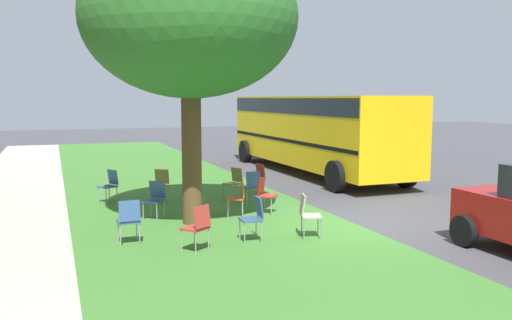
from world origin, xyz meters
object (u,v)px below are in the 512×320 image
Objects in this scene: street_tree at (190,19)px; chair_6 at (160,183)px; chair_5 at (254,215)px; chair_11 at (129,218)px; chair_7 at (234,181)px; chair_1 at (198,225)px; school_bus at (313,126)px; chair_0 at (110,183)px; chair_4 at (155,197)px; chair_8 at (308,212)px; chair_2 at (252,184)px; chair_3 at (257,176)px; chair_10 at (265,192)px; chair_9 at (239,195)px.

street_tree is 4.85m from chair_6.
chair_5 is 2.42m from chair_11.
chair_7 and chair_11 have the same top height.
chair_1 is 1.28m from chair_5.
street_tree is 0.60× the size of school_bus.
chair_0 is 1.00× the size of chair_4.
chair_7 is 1.00× the size of chair_11.
chair_7 is at bearing 1.16° from chair_8.
chair_1 is 1.00× the size of chair_4.
chair_7 is at bearing 17.66° from chair_2.
chair_2 is at bearing -51.71° from street_tree.
street_tree is 9.29m from school_bus.
chair_8 is (0.22, -2.34, 0.00)m from chair_1.
chair_3 is 1.13m from chair_7.
chair_0 is 5.50m from chair_1.
chair_5 and chair_11 have the same top height.
chair_3 and chair_10 have the same top height.
chair_4 is at bearing 4.55° from chair_1.
school_bus reaches higher than chair_2.
chair_1 and chair_5 have the same top height.
chair_6 and chair_11 have the same top height.
chair_0 is at bearing 50.91° from chair_10.
chair_2 is at bearing -19.83° from chair_5.
chair_8 is at bearing -163.21° from chair_9.
chair_11 is at bearing 156.50° from chair_4.
chair_4 is 1.95m from chair_9.
chair_3 is 0.08× the size of school_bus.
chair_8 and chair_10 have the same top height.
chair_6 is at bearing 62.78° from chair_2.
chair_0 is 1.00× the size of chair_8.
chair_3 is 1.00× the size of chair_9.
chair_1 is (-2.25, 0.47, -4.00)m from street_tree.
chair_11 is at bearing 161.10° from chair_6.
chair_3 is (5.23, -3.19, 0.00)m from chair_1.
chair_10 is at bearing -129.09° from chair_0.
school_bus is (8.55, -6.72, 1.24)m from chair_1.
chair_5 is 1.00× the size of chair_11.
street_tree is 4.45m from chair_10.
chair_5 is at bearing -74.06° from chair_1.
chair_4 is 1.00× the size of chair_10.
chair_1 is 2.99m from chair_4.
chair_3 and chair_6 have the same top height.
street_tree is at bearing -135.94° from chair_4.
chair_10 is 1.00× the size of chair_11.
chair_6 is 3.17m from chair_10.
school_bus reaches higher than chair_3.
chair_5 is 1.00× the size of chair_9.
chair_6 is at bearing 29.04° from chair_9.
chair_1 is at bearing 141.85° from school_bus.
chair_6 and chair_8 have the same top height.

